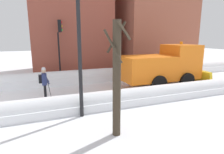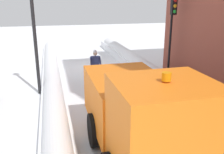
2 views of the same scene
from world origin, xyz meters
TOP-DOWN VIEW (x-y plane):
  - ground_plane at (0.00, 10.00)m, footprint 80.00×80.00m
  - snowbank_left at (-2.77, 10.00)m, footprint 1.10×36.00m
  - snowbank_right at (2.77, 10.00)m, footprint 1.10×36.00m
  - building_brick_near at (-7.87, 5.22)m, footprint 7.27×6.89m
  - plow_truck at (0.46, 10.34)m, footprint 3.20×5.98m
  - skier at (0.30, 2.54)m, footprint 0.62×1.80m
  - traffic_light_pole at (-3.67, 3.90)m, footprint 0.28×0.42m
  - street_lamp at (3.41, 3.96)m, footprint 0.40×0.40m
  - bare_tree_near at (5.44, 4.79)m, footprint 0.76×0.91m

SIDE VIEW (x-z plane):
  - ground_plane at x=0.00m, z-range 0.00..0.00m
  - snowbank_right at x=2.77m, z-range -0.13..0.77m
  - snowbank_left at x=-2.77m, z-range -0.07..0.92m
  - skier at x=0.30m, z-range 0.10..1.91m
  - plow_truck at x=0.46m, z-range -0.08..3.04m
  - bare_tree_near at x=5.44m, z-range 0.09..4.06m
  - traffic_light_pole at x=-3.67m, z-range 0.92..5.58m
  - street_lamp at x=3.41m, z-range 0.72..6.58m
  - building_brick_near at x=-7.87m, z-range 0.00..10.76m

